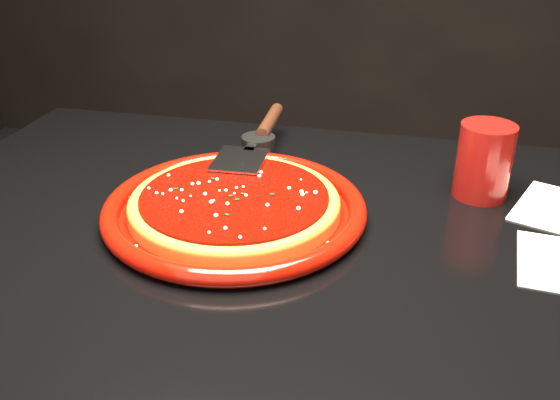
# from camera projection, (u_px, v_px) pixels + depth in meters

# --- Properties ---
(plate) EXTENTS (0.44, 0.44, 0.03)m
(plate) POSITION_uv_depth(u_px,v_px,m) (235.00, 209.00, 0.90)
(plate) COLOR #6D0803
(plate) RESTS_ON table
(pizza_crust) EXTENTS (0.36, 0.36, 0.02)m
(pizza_crust) POSITION_uv_depth(u_px,v_px,m) (235.00, 206.00, 0.90)
(pizza_crust) COLOR brown
(pizza_crust) RESTS_ON plate
(pizza_crust_rim) EXTENTS (0.36, 0.36, 0.02)m
(pizza_crust_rim) POSITION_uv_depth(u_px,v_px,m) (235.00, 201.00, 0.89)
(pizza_crust_rim) COLOR brown
(pizza_crust_rim) RESTS_ON plate
(pizza_sauce) EXTENTS (0.31, 0.31, 0.01)m
(pizza_sauce) POSITION_uv_depth(u_px,v_px,m) (234.00, 198.00, 0.89)
(pizza_sauce) COLOR #630500
(pizza_sauce) RESTS_ON plate
(parmesan_dusting) EXTENTS (0.26, 0.26, 0.01)m
(parmesan_dusting) POSITION_uv_depth(u_px,v_px,m) (234.00, 193.00, 0.89)
(parmesan_dusting) COLOR beige
(parmesan_dusting) RESTS_ON plate
(basil_flecks) EXTENTS (0.24, 0.24, 0.00)m
(basil_flecks) POSITION_uv_depth(u_px,v_px,m) (234.00, 194.00, 0.89)
(basil_flecks) COLOR black
(basil_flecks) RESTS_ON plate
(pizza_server) EXTENTS (0.11, 0.34, 0.03)m
(pizza_server) POSITION_uv_depth(u_px,v_px,m) (258.00, 137.00, 1.06)
(pizza_server) COLOR silver
(pizza_server) RESTS_ON plate
(cup) EXTENTS (0.09, 0.09, 0.12)m
(cup) POSITION_uv_depth(u_px,v_px,m) (484.00, 161.00, 0.94)
(cup) COLOR maroon
(cup) RESTS_ON table
(ramekin) EXTENTS (0.07, 0.07, 0.04)m
(ramekin) POSITION_uv_depth(u_px,v_px,m) (259.00, 149.00, 1.08)
(ramekin) COLOR black
(ramekin) RESTS_ON table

